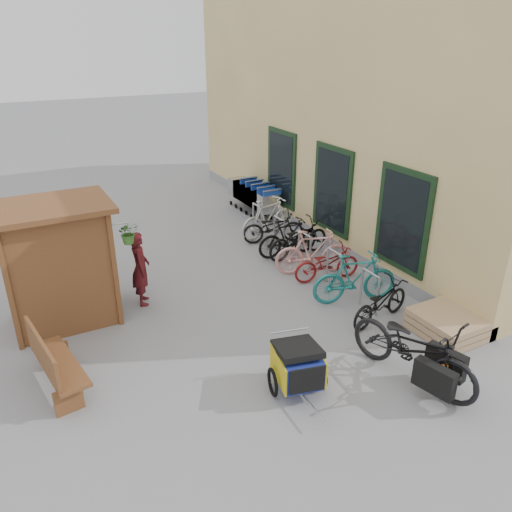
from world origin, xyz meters
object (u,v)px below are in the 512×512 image
bike_1 (355,278)px  bike_5 (288,237)px  cargo_bike (414,349)px  bike_2 (327,263)px  person_kiosk (140,268)px  bike_0 (380,302)px  bike_7 (268,218)px  bench (54,362)px  kiosk (51,249)px  bike_3 (313,252)px  bike_4 (298,239)px  child_trailer (298,364)px  shopping_carts (253,194)px  bike_6 (273,227)px  pallet_stack (446,325)px

bike_1 → bike_5: 2.70m
cargo_bike → bike_2: size_ratio=1.53×
person_kiosk → bike_5: 4.02m
bike_0 → bike_7: bike_7 is taller
bench → bike_5: bench is taller
cargo_bike → person_kiosk: 5.54m
kiosk → bench: bearing=-100.9°
bike_3 → bike_4: size_ratio=1.00×
child_trailer → bike_3: (2.58, 3.42, 0.06)m
bike_2 → bike_0: bearing=-174.1°
cargo_bike → bike_3: size_ratio=1.34×
kiosk → bike_5: bearing=6.7°
person_kiosk → bike_2: person_kiosk is taller
bike_1 → shopping_carts: bearing=8.6°
bike_5 → bike_6: size_ratio=1.00×
kiosk → bike_1: 5.99m
pallet_stack → bike_7: 5.91m
pallet_stack → cargo_bike: (-1.54, -0.69, 0.38)m
pallet_stack → child_trailer: 3.33m
person_kiosk → bike_7: 4.59m
pallet_stack → shopping_carts: (-0.00, 7.80, 0.43)m
bike_4 → bike_6: (-0.10, 1.10, -0.04)m
shopping_carts → bike_4: (-0.51, -3.43, -0.17)m
bike_0 → bike_2: (0.13, 1.97, -0.00)m
bike_2 → child_trailer: bearing=147.7°
bike_6 → bike_4: bearing=-157.5°
bike_5 → bike_7: size_ratio=0.88×
cargo_bike → bike_3: cargo_bike is taller
bike_3 → bike_6: 2.09m
person_kiosk → bike_4: 4.20m
child_trailer → bike_0: (2.53, 0.99, -0.06)m
pallet_stack → bike_0: bearing=129.1°
bike_6 → bench: bearing=138.8°
kiosk → bike_6: kiosk is taller
bike_1 → bike_7: bearing=12.9°
shopping_carts → bike_4: shopping_carts is taller
bench → bike_6: (6.07, 3.70, -0.08)m
bench → bike_3: size_ratio=0.91×
bike_3 → bench: bearing=124.4°
shopping_carts → child_trailer: shopping_carts is taller
cargo_bike → bike_6: size_ratio=1.46×
bike_2 → bench: bearing=110.6°
bike_1 → bike_4: bearing=10.6°
cargo_bike → bench: bearing=141.6°
bike_0 → kiosk: bearing=49.6°
bike_6 → bike_0: bearing=-164.8°
person_kiosk → bike_6: 4.38m
cargo_bike → person_kiosk: person_kiosk is taller
person_kiosk → bike_2: 4.14m
pallet_stack → bike_3: size_ratio=0.66×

